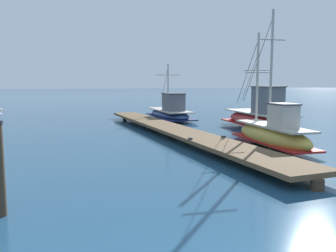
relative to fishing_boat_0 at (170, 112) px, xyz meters
name	(u,v)px	position (x,y,z in m)	size (l,w,h in m)	color
floating_dock	(171,129)	(-3.12, -7.88, -0.24)	(2.04, 21.22, 0.53)	brown
fishing_boat_0	(170,112)	(0.00, 0.00, 0.00)	(2.80, 7.19, 4.36)	navy
fishing_boat_1	(273,133)	(-0.42, -12.96, 0.05)	(2.14, 6.37, 5.95)	gold
fishing_boat_2	(260,117)	(2.93, -7.51, 0.16)	(3.05, 7.05, 4.79)	#AD2823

